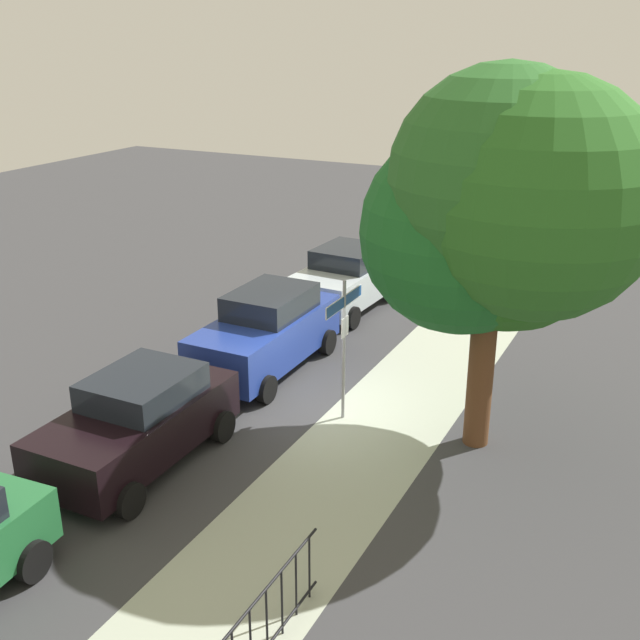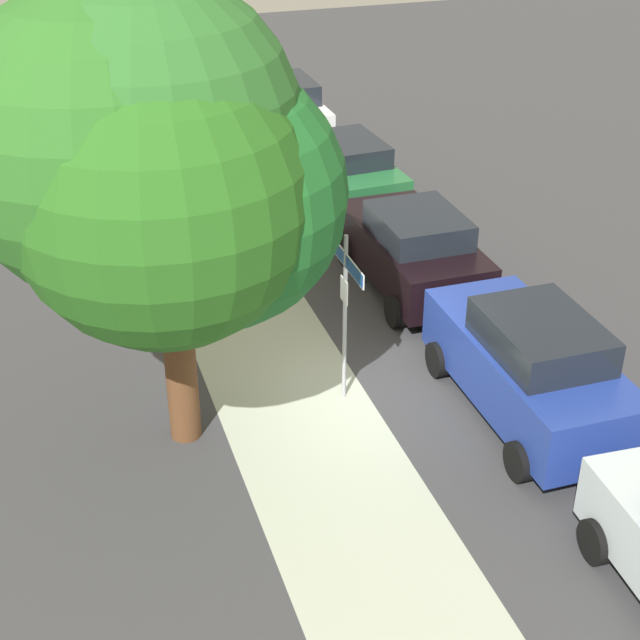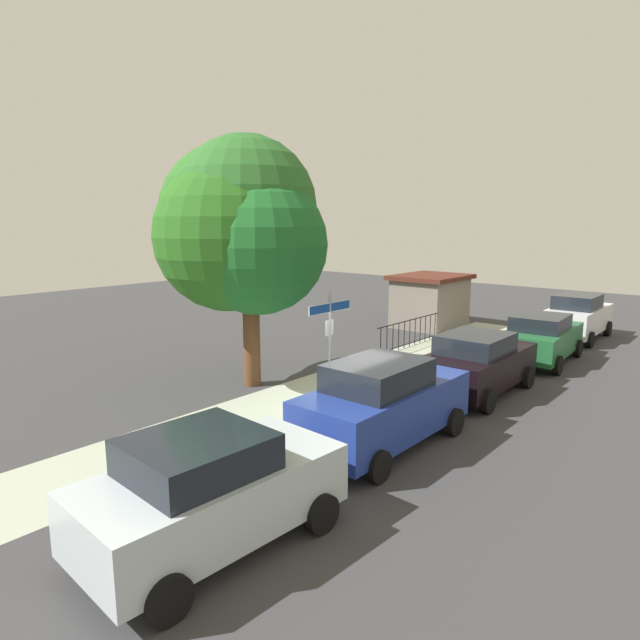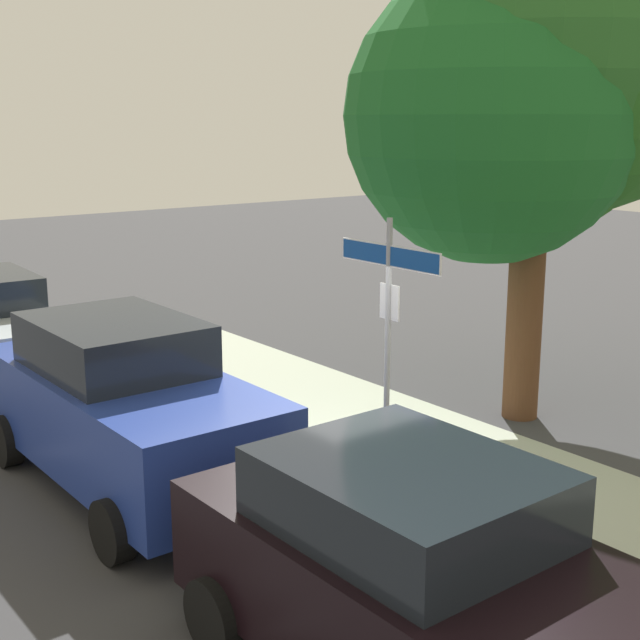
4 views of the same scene
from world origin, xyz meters
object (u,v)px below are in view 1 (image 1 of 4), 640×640
object	(u,v)px
shade_tree	(505,208)
car_black	(138,420)
car_blue	(267,331)
street_sign	(344,325)
car_silver	(346,278)

from	to	relation	value
shade_tree	car_black	bearing A→B (deg)	-55.78
car_blue	car_black	size ratio (longest dim) A/B	1.06
street_sign	shade_tree	distance (m)	3.97
street_sign	shade_tree	xyz separation A→B (m)	(-0.46, 2.95, 2.62)
car_silver	car_blue	size ratio (longest dim) A/B	0.92
street_sign	car_black	distance (m)	4.45
street_sign	shade_tree	world-z (taller)	shade_tree
street_sign	car_black	world-z (taller)	street_sign
car_silver	car_black	size ratio (longest dim) A/B	0.98
car_blue	car_black	distance (m)	4.80
shade_tree	car_silver	distance (m)	9.03
shade_tree	car_blue	xyz separation A→B (m)	(-0.99, -5.65, -3.75)
shade_tree	car_blue	size ratio (longest dim) A/B	1.63
shade_tree	car_black	distance (m)	7.79
car_blue	car_silver	bearing A→B (deg)	-178.16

